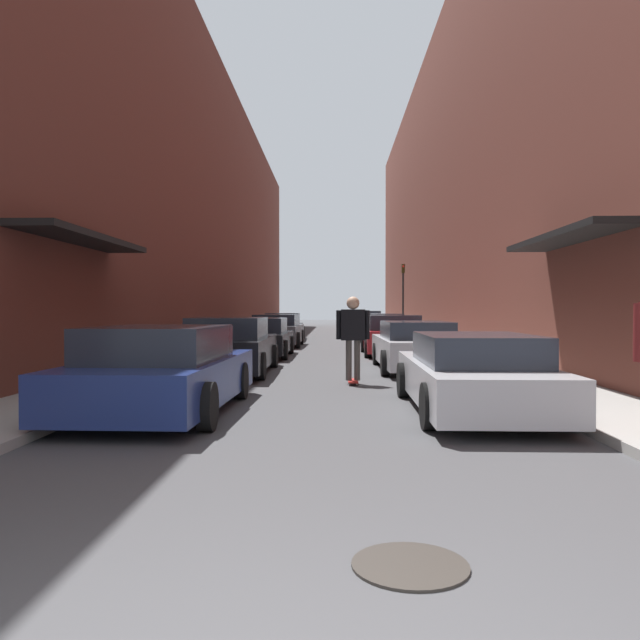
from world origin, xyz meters
TOP-DOWN VIEW (x-y plane):
  - ground at (0.00, 23.04)m, footprint 126.71×126.71m
  - curb_strip_left at (-4.17, 28.80)m, footprint 1.80×57.60m
  - curb_strip_right at (4.17, 28.80)m, footprint 1.80×57.60m
  - building_row_left at (-7.07, 28.80)m, footprint 4.90×57.60m
  - building_row_right at (7.07, 28.80)m, footprint 4.90×57.60m
  - parked_car_left_0 at (-2.31, 7.08)m, footprint 2.06×4.57m
  - parked_car_left_1 at (-2.27, 12.73)m, footprint 1.98×4.64m
  - parked_car_left_2 at (-2.24, 17.88)m, footprint 2.09×4.28m
  - parked_car_left_3 at (-2.15, 23.47)m, footprint 2.05×4.24m
  - parked_car_left_4 at (-2.31, 28.71)m, footprint 1.94×4.81m
  - parked_car_right_0 at (2.27, 7.30)m, footprint 1.90×4.76m
  - parked_car_right_1 at (2.22, 13.63)m, footprint 1.89×4.81m
  - parked_car_right_2 at (2.15, 18.83)m, footprint 1.99×4.25m
  - parked_car_right_3 at (2.26, 24.84)m, footprint 1.86×4.79m
  - parked_car_right_4 at (2.32, 30.68)m, footprint 1.87×4.22m
  - parked_car_right_5 at (2.12, 35.82)m, footprint 1.96×4.26m
  - skateboarder at (0.59, 10.73)m, footprint 0.68×0.78m
  - manhole_cover at (0.66, 1.70)m, footprint 0.70×0.70m
  - traffic_light at (3.66, 29.44)m, footprint 0.16×0.22m

SIDE VIEW (x-z plane):
  - ground at x=0.00m, z-range 0.00..0.00m
  - manhole_cover at x=0.66m, z-range 0.00..0.02m
  - curb_strip_left at x=-4.17m, z-range 0.00..0.12m
  - curb_strip_right at x=4.17m, z-range 0.00..0.12m
  - parked_car_right_0 at x=2.27m, z-range -0.01..1.15m
  - parked_car_right_1 at x=2.22m, z-range -0.02..1.21m
  - parked_car_left_2 at x=-2.24m, z-range -0.02..1.23m
  - parked_car_left_0 at x=-2.31m, z-range -0.02..1.26m
  - parked_car_right_4 at x=2.32m, z-range -0.02..1.26m
  - parked_car_left_3 at x=-2.15m, z-range -0.02..1.29m
  - parked_car_right_2 at x=2.15m, z-range -0.03..1.30m
  - parked_car_left_4 at x=-2.31m, z-range -0.03..1.30m
  - parked_car_left_1 at x=-2.27m, z-range -0.03..1.31m
  - parked_car_right_3 at x=2.26m, z-range -0.02..1.32m
  - parked_car_right_5 at x=2.12m, z-range -0.03..1.39m
  - skateboarder at x=0.59m, z-range 0.21..1.99m
  - traffic_light at x=3.66m, z-range 0.54..4.21m
  - building_row_left at x=-7.07m, z-range 0.00..13.19m
  - building_row_right at x=7.07m, z-range 0.00..15.16m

